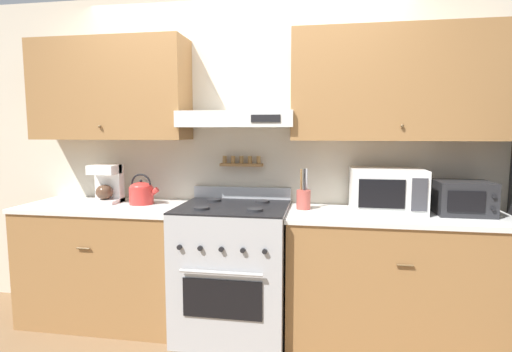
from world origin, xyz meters
TOP-DOWN VIEW (x-y plane):
  - ground_plane at (0.00, 0.00)m, footprint 16.00×16.00m
  - wall_back at (0.06, 0.58)m, footprint 5.20×0.46m
  - counter_left at (-1.02, 0.32)m, footprint 1.26×0.64m
  - counter_right at (1.14, 0.32)m, footprint 1.50×0.64m
  - stove_range at (0.00, 0.28)m, footprint 0.78×0.72m
  - tea_kettle at (-0.75, 0.38)m, footprint 0.24×0.19m
  - coffee_maker at (-1.05, 0.41)m, footprint 0.21×0.21m
  - microwave at (1.08, 0.40)m, footprint 0.50×0.36m
  - utensil_crock at (0.50, 0.39)m, footprint 0.10×0.10m
  - toaster_oven at (1.58, 0.38)m, footprint 0.35×0.31m

SIDE VIEW (x-z plane):
  - ground_plane at x=0.00m, z-range 0.00..0.00m
  - counter_right at x=1.14m, z-range 0.00..0.92m
  - counter_left at x=-1.02m, z-range 0.00..0.92m
  - stove_range at x=0.00m, z-range -0.04..1.00m
  - utensil_crock at x=0.50m, z-range 0.85..1.15m
  - tea_kettle at x=-0.75m, z-range 0.89..1.13m
  - toaster_oven at x=1.58m, z-range 0.92..1.15m
  - coffee_maker at x=-1.05m, z-range 0.92..1.22m
  - microwave at x=1.08m, z-range 0.92..1.22m
  - wall_back at x=0.06m, z-range 0.21..2.76m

